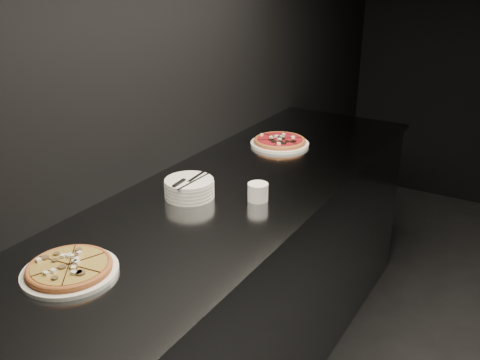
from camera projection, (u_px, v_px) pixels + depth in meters
The scene contains 7 objects.
wall_left at pixel (163, 58), 2.18m from camera, with size 0.02×5.00×2.80m, color black.
counter at pixel (240, 280), 2.37m from camera, with size 0.74×2.44×0.92m.
pizza_mushroom at pixel (70, 269), 1.57m from camera, with size 0.28×0.28×0.03m.
pizza_tomato at pixel (280, 142), 2.65m from camera, with size 0.32×0.32×0.03m.
plate_stack at pixel (189, 188), 2.07m from camera, with size 0.19×0.19×0.07m.
cutlery at pixel (188, 181), 2.04m from camera, with size 0.07×0.20×0.01m.
ramekin at pixel (258, 191), 2.04m from camera, with size 0.08×0.08×0.07m.
Camera 1 is at (-1.09, -1.73, 1.78)m, focal length 40.00 mm.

